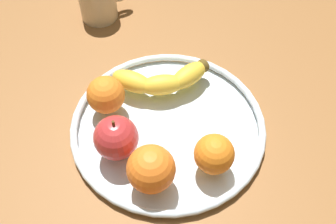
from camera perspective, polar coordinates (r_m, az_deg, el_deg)
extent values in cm
cube|color=brown|center=(70.43, 0.00, -3.31)|extent=(148.78, 148.78, 4.00)
cylinder|color=silver|center=(68.52, 0.00, -2.25)|extent=(31.10, 31.10, 0.60)
torus|color=silver|center=(67.78, 0.00, -1.82)|extent=(32.39, 32.39, 1.20)
ellipsoid|color=yellow|center=(70.75, -4.99, 4.26)|extent=(7.58, 8.20, 3.56)
ellipsoid|color=yellow|center=(70.01, -0.86, 3.82)|extent=(8.39, 5.77, 3.56)
ellipsoid|color=yellow|center=(71.51, 2.91, 5.12)|extent=(8.32, 5.40, 3.56)
ellipsoid|color=brown|center=(73.21, 4.90, 6.43)|extent=(2.57, 2.92, 2.49)
sphere|color=#BD2F30|center=(62.02, -7.27, -3.59)|extent=(6.91, 6.91, 6.91)
cylinder|color=#593819|center=(59.02, -7.63, -1.65)|extent=(0.44, 0.44, 1.20)
sphere|color=orange|center=(60.86, 6.46, -5.86)|extent=(6.12, 6.12, 6.12)
sphere|color=orange|center=(58.71, -2.39, -7.96)|extent=(7.15, 7.15, 7.15)
sphere|color=orange|center=(67.58, -8.67, 2.39)|extent=(6.33, 6.33, 6.33)
cylinder|color=beige|center=(86.91, -9.87, 15.11)|extent=(7.57, 7.57, 8.10)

